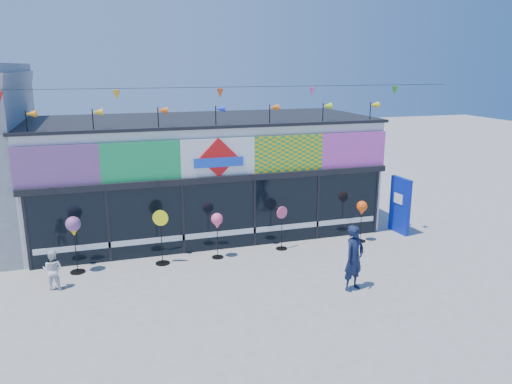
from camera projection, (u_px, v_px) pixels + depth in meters
name	position (u px, v px, depth m)	size (l,w,h in m)	color
ground	(249.00, 292.00, 13.43)	(80.00, 80.00, 0.00)	gray
kite_shop	(203.00, 174.00, 18.42)	(16.00, 5.70, 5.31)	white
blue_sign	(400.00, 205.00, 18.02)	(0.23, 1.03, 2.04)	#0B21A7
spinner_0	(74.00, 228.00, 14.38)	(0.44, 0.44, 1.72)	black
spinner_1	(161.00, 236.00, 15.14)	(0.46, 0.44, 1.71)	black
spinner_2	(217.00, 222.00, 15.57)	(0.37, 0.37, 1.47)	black
spinner_3	(282.00, 227.00, 16.41)	(0.40, 0.38, 1.47)	black
spinner_4	(362.00, 209.00, 17.03)	(0.37, 0.37, 1.46)	black
adult_man	(354.00, 258.00, 13.41)	(0.66, 0.43, 1.81)	#111938
child	(53.00, 270.00, 13.52)	(0.54, 0.31, 1.11)	white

